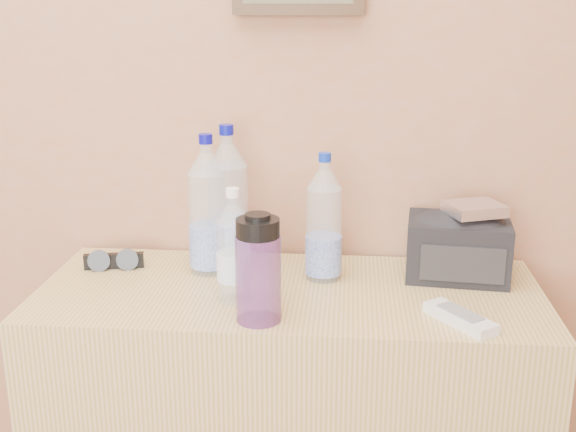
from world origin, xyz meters
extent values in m
cube|color=tan|center=(0.47, 1.75, 0.35)|extent=(1.11, 0.46, 0.69)
cylinder|color=silver|center=(0.27, 1.84, 0.84)|extent=(0.09, 0.09, 0.28)
cylinder|color=#0A098F|center=(0.27, 1.84, 1.01)|extent=(0.03, 0.03, 0.02)
cylinder|color=white|center=(0.31, 1.87, 0.84)|extent=(0.09, 0.09, 0.30)
cylinder|color=#090D8E|center=(0.31, 1.87, 1.03)|extent=(0.03, 0.03, 0.02)
cylinder|color=#BFE8F6|center=(0.54, 1.82, 0.82)|extent=(0.08, 0.08, 0.26)
cylinder|color=#0E2EAA|center=(0.54, 1.82, 0.98)|extent=(0.03, 0.03, 0.02)
cylinder|color=white|center=(0.35, 1.68, 0.80)|extent=(0.07, 0.07, 0.21)
cylinder|color=white|center=(0.35, 1.68, 0.93)|extent=(0.03, 0.03, 0.02)
cylinder|color=#6D3582|center=(0.42, 1.58, 0.78)|extent=(0.09, 0.09, 0.18)
cylinder|color=black|center=(0.42, 1.58, 0.89)|extent=(0.09, 0.09, 0.05)
cube|color=silver|center=(0.82, 1.60, 0.71)|extent=(0.14, 0.16, 0.02)
cube|color=silver|center=(0.87, 1.85, 0.86)|extent=(0.15, 0.13, 0.02)
camera|label=1|loc=(0.59, 0.27, 1.31)|focal=45.00mm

